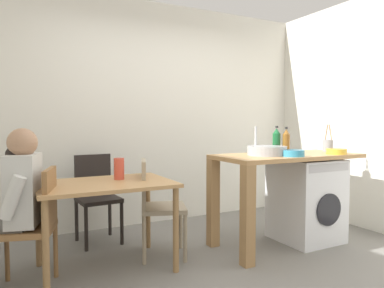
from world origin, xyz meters
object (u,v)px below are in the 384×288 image
Objects in this scene: chair_spare_by_wall at (96,193)px; bottle_squat_brown at (286,141)px; seated_person at (11,201)px; chair_person_seat at (35,221)px; dining_table at (105,194)px; vase at (119,169)px; bottle_tall_green at (276,141)px; mixing_bowl at (293,153)px; washing_machine at (306,199)px; chair_opposite at (155,202)px; utensil_crock at (328,145)px; colander at (336,151)px.

bottle_squat_brown is at bearing 149.49° from chair_spare_by_wall.
chair_person_seat is at bearing -90.00° from seated_person.
vase reaches higher than dining_table.
mixing_bowl is at bearing -108.64° from bottle_tall_green.
washing_machine is (1.97, -0.99, -0.08)m from chair_spare_by_wall.
seated_person reaches higher than chair_opposite.
utensil_crock is (0.75, 0.25, 0.04)m from mixing_bowl.
vase is (-2.28, 0.26, -0.15)m from utensil_crock.
bottle_tall_green is at bearing -4.47° from vase.
utensil_crock reaches higher than vase.
colander is at bearing -123.70° from utensil_crock.
mixing_bowl is (-0.38, -0.20, 0.52)m from washing_machine.
seated_person reaches higher than dining_table.
vase is (0.06, -0.67, 0.33)m from chair_spare_by_wall.
dining_table is 2.08m from washing_machine.
utensil_crock reaches higher than mixing_bowl.
washing_machine is 0.69m from bottle_tall_green.
chair_person_seat is 2.49m from bottle_squat_brown.
vase is at bearing 170.68° from washing_machine.
colander is at bearing -10.86° from dining_table.
bottle_tall_green is at bearing -0.95° from dining_table.
utensil_crock is at bearing 18.48° from mixing_bowl.
bottle_squat_brown is at bearing -2.88° from dining_table.
chair_spare_by_wall is at bearing 158.17° from utensil_crock.
utensil_crock is 1.58× the size of vase.
bottle_tall_green is at bearing -72.97° from seated_person.
chair_spare_by_wall is at bearing 154.12° from bottle_squat_brown.
dining_table is 1.93m from bottle_squat_brown.
washing_machine is at bearing 148.71° from chair_spare_by_wall.
chair_spare_by_wall is 4.09× the size of mixing_bowl.
chair_person_seat is 0.75× the size of seated_person.
chair_person_seat is 2.29m from mixing_bowl.
utensil_crock is at bearing -12.00° from bottle_tall_green.
colander reaches higher than vase.
chair_opposite is 0.75× the size of seated_person.
chair_spare_by_wall is at bearing 153.34° from washing_machine.
colander is (1.77, -0.51, 0.44)m from chair_opposite.
chair_spare_by_wall is 2.06m from bottle_squat_brown.
bottle_tall_green is at bearing 168.00° from utensil_crock.
chair_person_seat is at bearing -167.61° from dining_table.
seated_person is at bearing 173.14° from colander.
seated_person is 5.45× the size of mixing_bowl.
colander is (0.44, -0.40, -0.10)m from bottle_tall_green.
mixing_bowl is 0.57m from colander.
dining_table is at bearing 174.08° from washing_machine.
washing_machine is at bearing -9.32° from vase.
chair_opposite is 1.51m from bottle_squat_brown.
utensil_crock reaches higher than colander.
chair_opposite is at bearing 164.04° from colander.
seated_person reaches higher than mixing_bowl.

